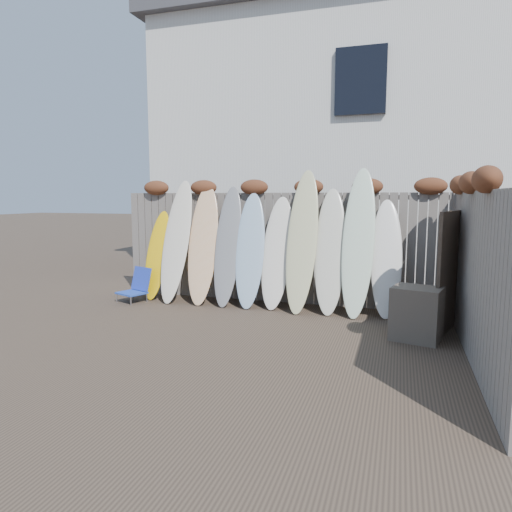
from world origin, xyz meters
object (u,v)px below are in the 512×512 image
(beach_chair, at_px, (137,286))
(surfboard_0, at_px, (157,255))
(lattice_panel, at_px, (450,272))
(wooden_crate, at_px, (417,314))

(beach_chair, height_order, surfboard_0, surfboard_0)
(lattice_panel, bearing_deg, wooden_crate, -109.26)
(beach_chair, height_order, wooden_crate, wooden_crate)
(lattice_panel, height_order, surfboard_0, lattice_panel)
(beach_chair, bearing_deg, wooden_crate, -10.11)
(beach_chair, xyz_separation_m, lattice_panel, (5.32, -0.32, 0.58))
(wooden_crate, relative_size, surfboard_0, 0.42)
(wooden_crate, bearing_deg, lattice_panel, 51.42)
(beach_chair, height_order, lattice_panel, lattice_panel)
(beach_chair, bearing_deg, surfboard_0, 57.78)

